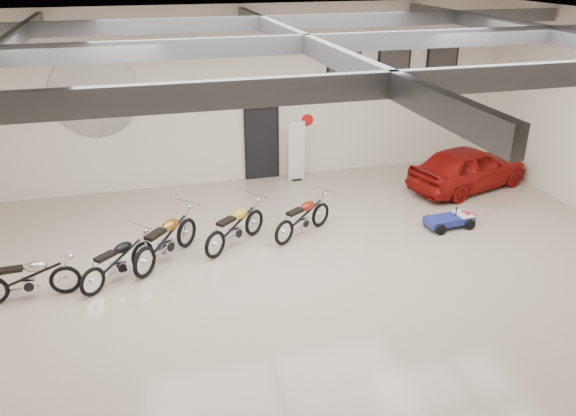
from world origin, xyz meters
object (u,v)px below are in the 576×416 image
object	(u,v)px
banner_stand	(296,151)
go_kart	(454,217)
motorcycle_silver	(28,277)
motorcycle_black	(117,260)
motorcycle_yellow	(235,226)
motorcycle_red	(303,216)
vintage_car	(468,167)
motorcycle_gold	(166,238)

from	to	relation	value
banner_stand	go_kart	bearing A→B (deg)	-56.92
motorcycle_silver	go_kart	distance (m)	9.68
banner_stand	go_kart	xyz separation A→B (m)	(2.86, -4.11, -0.64)
motorcycle_black	motorcycle_yellow	distance (m)	2.74
go_kart	motorcycle_silver	bearing A→B (deg)	179.05
motorcycle_black	go_kart	size ratio (longest dim) A/B	1.26
banner_stand	motorcycle_red	distance (m)	3.68
banner_stand	motorcycle_yellow	size ratio (longest dim) A/B	0.92
motorcycle_red	vintage_car	size ratio (longest dim) A/B	0.51
motorcycle_gold	motorcycle_yellow	bearing A→B (deg)	-38.13
motorcycle_black	motorcycle_gold	size ratio (longest dim) A/B	0.87
motorcycle_black	vintage_car	world-z (taller)	vintage_car
motorcycle_yellow	motorcycle_red	xyz separation A→B (m)	(1.66, 0.11, -0.02)
motorcycle_red	vintage_car	distance (m)	5.66
motorcycle_gold	motorcycle_yellow	xyz separation A→B (m)	(1.58, 0.31, -0.04)
motorcycle_gold	vintage_car	distance (m)	8.90
go_kart	vintage_car	size ratio (longest dim) A/B	0.40
banner_stand	motorcycle_red	size ratio (longest dim) A/B	0.96
motorcycle_silver	motorcycle_black	world-z (taller)	motorcycle_silver
motorcycle_black	motorcycle_gold	distance (m)	1.17
motorcycle_silver	motorcycle_gold	world-z (taller)	motorcycle_gold
go_kart	motorcycle_yellow	bearing A→B (deg)	170.29
banner_stand	motorcycle_black	distance (m)	6.87
motorcycle_yellow	vintage_car	size ratio (longest dim) A/B	0.53
vintage_car	motorcycle_black	bearing A→B (deg)	88.66
go_kart	vintage_car	distance (m)	2.77
motorcycle_gold	go_kart	world-z (taller)	motorcycle_gold
vintage_car	go_kart	bearing A→B (deg)	125.46
motorcycle_silver	motorcycle_red	bearing A→B (deg)	9.39
go_kart	vintage_car	bearing A→B (deg)	46.80
motorcycle_yellow	motorcycle_black	bearing A→B (deg)	159.55
motorcycle_red	motorcycle_yellow	bearing A→B (deg)	151.34
banner_stand	motorcycle_red	world-z (taller)	banner_stand
motorcycle_yellow	go_kart	size ratio (longest dim) A/B	1.34
motorcycle_yellow	vintage_car	bearing A→B (deg)	-25.57
vintage_car	banner_stand	bearing A→B (deg)	50.49
motorcycle_black	motorcycle_red	xyz separation A→B (m)	(4.26, 0.99, 0.01)
banner_stand	motorcycle_yellow	xyz separation A→B (m)	(-2.53, -3.67, -0.40)
go_kart	motorcycle_red	bearing A→B (deg)	166.57
motorcycle_red	motorcycle_silver	bearing A→B (deg)	159.35
motorcycle_silver	motorcycle_black	distance (m)	1.69
motorcycle_yellow	banner_stand	bearing A→B (deg)	16.21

